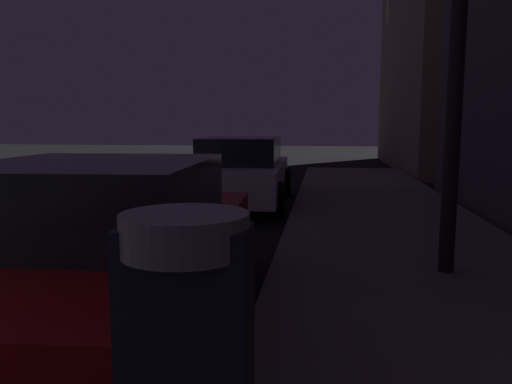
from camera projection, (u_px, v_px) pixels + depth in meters
name	position (u px, v px, depth m)	size (l,w,h in m)	color
car_red	(104.00, 251.00, 3.93)	(2.29, 4.31, 1.43)	maroon
car_white	(242.00, 171.00, 10.53)	(2.08, 4.58, 1.43)	silver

